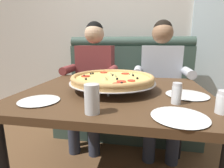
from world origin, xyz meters
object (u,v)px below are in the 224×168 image
Objects in this scene: pizza at (113,79)px; shaker_pepper_flakes at (176,95)px; shaker_parmesan at (223,104)px; plate_far_side at (39,100)px; diner_left at (93,75)px; booth_bench at (127,97)px; drinking_glass at (92,101)px; plate_near_right at (179,115)px; dining_table at (115,103)px; plate_near_left at (187,94)px; diner_right at (161,77)px.

shaker_pepper_flakes reaches higher than pizza.
shaker_pepper_flakes is at bearing 151.59° from shaker_parmesan.
plate_far_side is (-0.71, -0.09, -0.04)m from shaker_pepper_flakes.
shaker_parmesan is at bearing -48.75° from diner_left.
booth_bench is 1.42m from shaker_parmesan.
drinking_glass is at bearing -73.97° from diner_left.
pizza is 0.53m from plate_near_right.
drinking_glass is (-0.56, -0.10, 0.01)m from shaker_parmesan.
plate_far_side is (-0.88, 0.00, -0.03)m from shaker_parmesan.
plate_far_side is at bearing -140.61° from dining_table.
pizza reaches higher than dining_table.
shaker_parmesan is 0.21m from plate_near_right.
dining_table is 4.86× the size of plate_near_left.
shaker_parmesan is (0.18, -0.10, -0.00)m from shaker_pepper_flakes.
booth_bench reaches higher than shaker_parmesan.
booth_bench reaches higher than plate_near_right.
shaker_parmesan is 0.27m from plate_near_left.
dining_table is 11.53× the size of shaker_parmesan.
shaker_pepper_flakes is (-0.01, -0.90, 0.08)m from diner_right.
plate_far_side is 0.34m from drinking_glass.
pizza is at bearing 131.41° from plate_near_right.
shaker_parmesan is (0.88, -1.00, 0.07)m from diner_left.
plate_near_left is (0.44, -1.01, 0.35)m from booth_bench.
drinking_glass is (0.32, -0.10, 0.05)m from plate_far_side.
drinking_glass is (0.32, -1.10, 0.09)m from diner_left.
shaker_pepper_flakes is 0.19m from plate_near_left.
shaker_pepper_flakes is 0.71m from plate_far_side.
plate_near_left is at bearing 60.72° from shaker_pepper_flakes.
plate_far_side is (-0.69, 0.09, 0.00)m from plate_near_right.
diner_right is 0.75m from plate_near_left.
pizza is 0.41m from drinking_glass.
shaker_parmesan is at bearing -71.23° from plate_near_left.
diner_right is (0.71, 0.00, 0.00)m from diner_left.
shaker_pepper_flakes reaches higher than plate_near_right.
diner_right is 11.66× the size of shaker_pepper_flakes.
shaker_pepper_flakes is at bearing -30.85° from dining_table.
booth_bench is 1.34× the size of dining_table.
pizza is (-0.02, 0.01, 0.16)m from dining_table.
booth_bench is 1.24× the size of diner_left.
diner_right is at bearing -36.85° from booth_bench.
diner_right reaches higher than plate_near_left.
diner_left is 1.09m from plate_near_left.
shaker_parmesan reaches higher than dining_table.
booth_bench is 7.37× the size of plate_far_side.
shaker_parmesan is at bearing -29.93° from pizza.
diner_right is 5.46× the size of plate_near_right.
drinking_glass reaches higher than shaker_pepper_flakes.
plate_near_right is (-0.11, -0.34, 0.00)m from plate_near_left.
shaker_pepper_flakes is 1.07× the size of shaker_parmesan.
drinking_glass is at bearing -92.61° from pizza.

